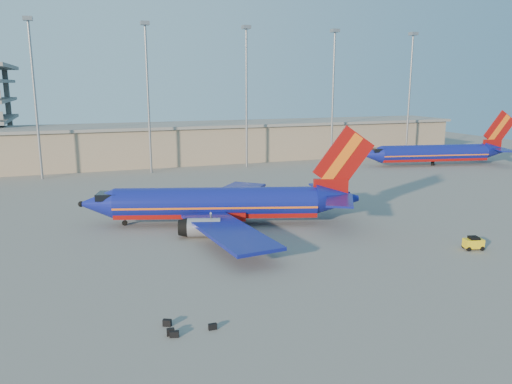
% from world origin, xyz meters
% --- Properties ---
extents(ground, '(220.00, 220.00, 0.00)m').
position_xyz_m(ground, '(0.00, 0.00, 0.00)').
color(ground, slate).
rests_on(ground, ground).
extents(terminal_building, '(122.00, 16.00, 8.50)m').
position_xyz_m(terminal_building, '(10.00, 58.00, 4.32)').
color(terminal_building, gray).
rests_on(terminal_building, ground).
extents(light_mast_row, '(101.60, 1.60, 28.65)m').
position_xyz_m(light_mast_row, '(5.00, 46.00, 17.55)').
color(light_mast_row, gray).
rests_on(light_mast_row, ground).
extents(aircraft_main, '(35.26, 33.38, 12.30)m').
position_xyz_m(aircraft_main, '(-1.98, 5.22, 2.63)').
color(aircraft_main, navy).
rests_on(aircraft_main, ground).
extents(aircraft_second, '(34.15, 14.28, 11.67)m').
position_xyz_m(aircraft_second, '(54.20, 34.04, 2.68)').
color(aircraft_second, navy).
rests_on(aircraft_second, ground).
extents(baggage_tug, '(2.20, 1.63, 1.42)m').
position_xyz_m(baggage_tug, '(20.21, -13.16, 0.74)').
color(baggage_tug, yellow).
rests_on(baggage_tug, ground).
extents(luggage_pile, '(3.62, 2.31, 0.51)m').
position_xyz_m(luggage_pile, '(-12.64, -20.39, 0.24)').
color(luggage_pile, black).
rests_on(luggage_pile, ground).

